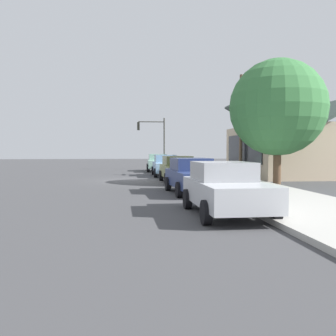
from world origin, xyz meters
name	(u,v)px	position (x,y,z in m)	size (l,w,h in m)	color
ground_plane	(130,180)	(0.00, 0.00, 0.00)	(120.00, 120.00, 0.00)	#424244
sidewalk_curb	(215,178)	(0.00, 5.60, 0.08)	(60.00, 4.20, 0.16)	#B2AFA8
car_seafoam	(158,162)	(-10.31, 2.66, 0.82)	(4.81, 2.17, 1.59)	#9ED1BC
car_skyblue	(166,165)	(-3.87, 2.71, 0.81)	(4.65, 2.00, 1.59)	#8CB7E0
car_olive	(178,169)	(1.79, 2.88, 0.82)	(4.78, 2.08, 1.59)	olive
car_navy	(192,175)	(7.63, 2.71, 0.81)	(4.54, 2.21, 1.59)	navy
car_silver	(225,188)	(13.32, 2.71, 0.82)	(4.46, 2.14, 1.59)	silver
storefront_building	(289,149)	(-2.92, 11.98, 2.02)	(10.38, 7.32, 5.75)	#CCB293
shade_tree	(278,108)	(3.79, 8.29, 4.35)	(5.45, 5.45, 7.09)	brown
traffic_light_main	(154,135)	(-13.61, 2.54, 3.49)	(0.37, 2.79, 5.20)	#383833
utility_pole_wooden	(241,123)	(-2.78, 8.20, 3.93)	(1.80, 0.24, 7.50)	brown
fire_hydrant_red	(218,180)	(6.38, 4.20, 0.50)	(0.22, 0.22, 0.71)	red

